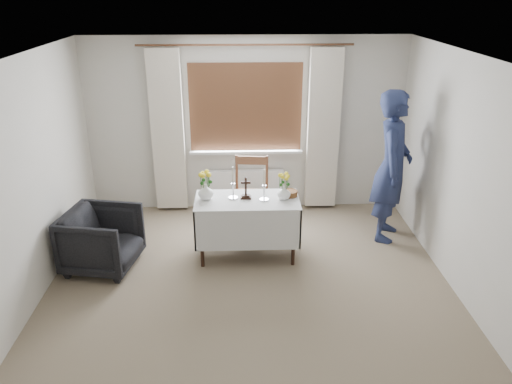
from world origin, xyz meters
TOP-DOWN VIEW (x-y plane):
  - ground at (0.00, 0.00)m, footprint 5.00×5.00m
  - altar_table at (-0.01, 1.00)m, footprint 1.24×0.64m
  - wooden_chair at (0.04, 1.63)m, footprint 0.52×0.52m
  - armchair at (-1.72, 0.79)m, footprint 0.93×0.91m
  - person at (1.84, 1.47)m, footprint 0.70×0.84m
  - radiator at (0.00, 2.42)m, footprint 1.10×0.10m
  - wooden_cross at (-0.03, 1.03)m, footprint 0.13×0.09m
  - candlestick_left at (-0.18, 1.04)m, footprint 0.13×0.13m
  - candlestick_right at (0.19, 0.97)m, footprint 0.13×0.13m
  - flower_vase_left at (-0.50, 1.02)m, footprint 0.21×0.21m
  - flower_vase_right at (0.42, 0.99)m, footprint 0.21×0.21m
  - wicker_basket at (0.51, 1.08)m, footprint 0.21×0.21m

SIDE VIEW (x-z plane):
  - ground at x=0.00m, z-range 0.00..0.00m
  - radiator at x=0.00m, z-range 0.00..0.60m
  - armchair at x=-1.72m, z-range 0.00..0.73m
  - altar_table at x=-0.01m, z-range 0.00..0.76m
  - wooden_chair at x=0.04m, z-range 0.00..1.03m
  - wicker_basket at x=0.51m, z-range 0.76..0.83m
  - flower_vase_right at x=0.42m, z-range 0.76..0.93m
  - flower_vase_left at x=-0.50m, z-range 0.76..0.96m
  - wooden_cross at x=-0.03m, z-range 0.76..1.03m
  - candlestick_right at x=0.19m, z-range 0.76..1.15m
  - candlestick_left at x=-0.18m, z-range 0.76..1.16m
  - person at x=1.84m, z-range 0.00..1.96m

